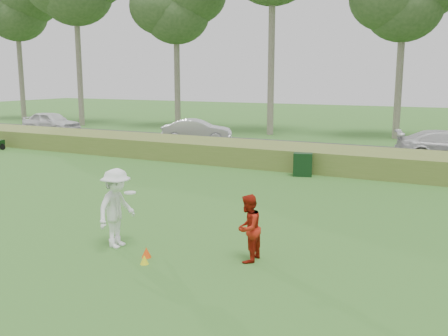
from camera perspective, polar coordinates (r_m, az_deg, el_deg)
The scene contains 12 objects.
ground at distance 11.53m, azimuth -9.07°, elevation -9.63°, with size 120.00×120.00×0.00m, color #2D6722.
reed_strip at distance 21.99m, azimuth 9.38°, elevation 1.21°, with size 80.00×3.00×0.90m, color #5B6F2C.
park_road at distance 26.82m, azimuth 12.55°, elevation 1.85°, with size 80.00×6.00×0.06m, color #2D2D2D.
tree_0 at distance 48.97m, azimuth -22.65°, elevation 16.49°, with size 6.76×6.76×13.00m.
tree_2 at distance 38.91m, azimuth -5.51°, elevation 17.87°, with size 6.50×6.50×12.00m.
player_white at distance 11.83m, azimuth -12.18°, elevation -4.51°, with size 0.89×1.21×1.85m.
player_red at distance 10.74m, azimuth 2.77°, elevation -6.89°, with size 0.72×0.56×1.47m, color #A81C0E.
cone_orange at distance 11.26m, azimuth -8.86°, elevation -9.50°, with size 0.21×0.21×0.23m, color #FC4A0D.
cone_yellow at distance 10.89m, azimuth -9.09°, elevation -10.29°, with size 0.18×0.18×0.20m, color yellow.
utility_cabinet at distance 20.09m, azimuth 8.99°, elevation 0.39°, with size 0.74×0.46×0.92m, color black.
car_left at distance 36.55m, azimuth -19.13°, elevation 4.97°, with size 1.73×4.30×1.46m, color white.
car_mid at distance 29.70m, azimuth -3.11°, elevation 4.27°, with size 1.43×4.09×1.35m, color silver.
Camera 1 is at (6.39, -8.75, 3.94)m, focal length 40.00 mm.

